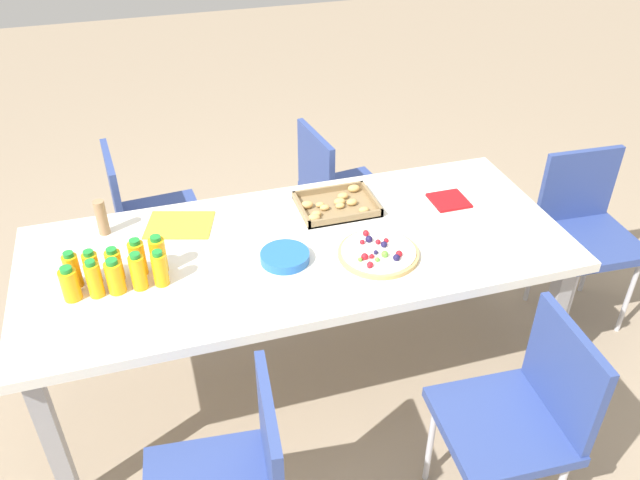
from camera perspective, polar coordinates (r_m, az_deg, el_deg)
name	(u,v)px	position (r m, az deg, el deg)	size (l,w,h in m)	color
ground_plane	(301,377)	(2.97, -1.67, -12.01)	(12.00, 12.00, 0.00)	gray
party_table	(298,258)	(2.52, -1.92, -1.59)	(2.10, 0.88, 0.73)	silver
chair_far_left	(145,213)	(3.22, -15.24, 2.32)	(0.43, 0.43, 0.83)	#33478C
chair_end	(585,224)	(3.27, 22.42, 1.29)	(0.42, 0.42, 0.83)	#33478C
chair_far_right	(336,188)	(3.31, 1.46, 4.61)	(0.45, 0.45, 0.83)	#33478C
chair_near_right	(523,411)	(2.28, 17.52, -14.24)	(0.42, 0.42, 0.83)	#33478C
juice_bottle_0	(70,284)	(2.35, -21.27, -3.66)	(0.06, 0.06, 0.13)	#FAAB14
juice_bottle_1	(94,279)	(2.33, -19.38, -3.30)	(0.05, 0.05, 0.15)	#F9AF14
juice_bottle_2	(115,277)	(2.33, -17.71, -3.11)	(0.06, 0.06, 0.14)	#F9AB14
juice_bottle_3	(138,272)	(2.32, -15.81, -2.72)	(0.05, 0.05, 0.15)	#FAAF14
juice_bottle_4	(160,269)	(2.32, -14.00, -2.48)	(0.05, 0.05, 0.14)	#FBAF14
juice_bottle_5	(73,270)	(2.41, -21.07, -2.51)	(0.05, 0.05, 0.14)	#FBAF14
juice_bottle_6	(92,268)	(2.40, -19.54, -2.34)	(0.05, 0.05, 0.14)	#F9AA14
juice_bottle_7	(115,265)	(2.39, -17.74, -2.12)	(0.06, 0.06, 0.13)	#F9AF14
juice_bottle_8	(138,258)	(2.39, -15.85, -1.53)	(0.06, 0.06, 0.15)	#FAAF14
juice_bottle_9	(158,255)	(2.38, -14.13, -1.28)	(0.06, 0.06, 0.15)	#FBAF14
fruit_pizza	(378,253)	(2.43, 5.19, -1.13)	(0.31, 0.31, 0.05)	tan
snack_tray	(336,205)	(2.70, 1.41, 3.10)	(0.32, 0.25, 0.04)	olive
plate_stack	(285,257)	(2.40, -3.13, -1.50)	(0.18, 0.18, 0.03)	blue
napkin_stack	(449,200)	(2.80, 11.35, 3.45)	(0.15, 0.15, 0.01)	red
cardboard_tube	(102,217)	(2.65, -18.78, 1.90)	(0.04, 0.04, 0.15)	#9E7A56
paper_folder	(180,225)	(2.66, -12.34, 1.32)	(0.26, 0.20, 0.01)	yellow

